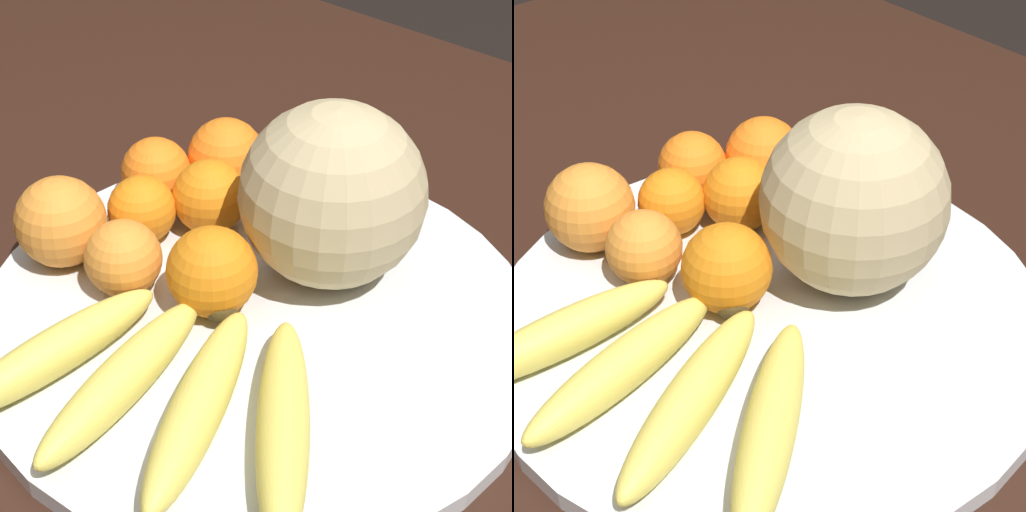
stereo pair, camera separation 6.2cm
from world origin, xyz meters
TOP-DOWN VIEW (x-y plane):
  - kitchen_table at (0.00, 0.00)m, footprint 1.28×1.20m
  - fruit_bowl at (0.06, 0.06)m, footprint 0.42×0.42m
  - melon at (0.07, 0.13)m, footprint 0.14×0.14m
  - banana_bunch at (0.08, -0.06)m, footprint 0.25×0.22m
  - orange_front_left at (-0.03, 0.01)m, footprint 0.06×0.06m
  - orange_front_right at (-0.07, 0.06)m, footprint 0.06×0.06m
  - orange_mid_center at (-0.07, 0.16)m, footprint 0.07×0.07m
  - orange_back_left at (0.03, 0.04)m, footprint 0.07×0.07m
  - orange_back_right at (-0.04, 0.11)m, footprint 0.06×0.06m
  - orange_top_small at (-0.10, -0.00)m, footprint 0.07×0.07m
  - orange_side_extra at (-0.10, 0.11)m, footprint 0.06×0.06m

SIDE VIEW (x-z plane):
  - kitchen_table at x=0.00m, z-range 0.30..1.07m
  - fruit_bowl at x=0.06m, z-range 0.78..0.80m
  - banana_bunch at x=0.08m, z-range 0.80..0.83m
  - orange_front_right at x=-0.07m, z-range 0.80..0.85m
  - orange_front_left at x=-0.03m, z-range 0.80..0.86m
  - orange_side_extra at x=-0.10m, z-range 0.80..0.86m
  - orange_back_right at x=-0.04m, z-range 0.80..0.86m
  - orange_mid_center at x=-0.07m, z-range 0.80..0.86m
  - orange_back_left at x=0.03m, z-range 0.80..0.87m
  - orange_top_small at x=-0.10m, z-range 0.80..0.87m
  - melon at x=0.07m, z-range 0.80..0.94m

